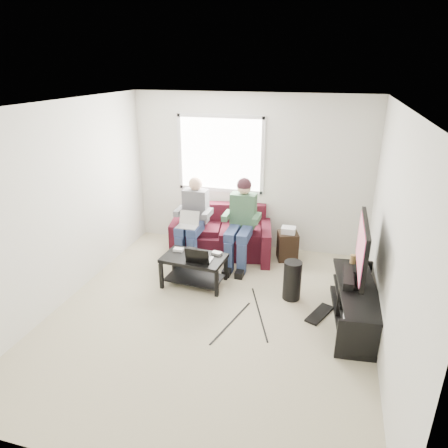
# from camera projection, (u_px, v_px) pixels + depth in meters

# --- Properties ---
(floor) EXTENTS (4.50, 4.50, 0.00)m
(floor) POSITION_uv_depth(u_px,v_px,m) (211.00, 314.00, 5.15)
(floor) COLOR #B6AC8D
(floor) RESTS_ON ground
(ceiling) EXTENTS (4.50, 4.50, 0.00)m
(ceiling) POSITION_uv_depth(u_px,v_px,m) (207.00, 105.00, 4.18)
(ceiling) COLOR white
(ceiling) RESTS_ON wall_back
(wall_back) EXTENTS (4.50, 0.00, 4.50)m
(wall_back) POSITION_uv_depth(u_px,v_px,m) (249.00, 173.00, 6.67)
(wall_back) COLOR silver
(wall_back) RESTS_ON floor
(wall_front) EXTENTS (4.50, 0.00, 4.50)m
(wall_front) POSITION_uv_depth(u_px,v_px,m) (108.00, 340.00, 2.65)
(wall_front) COLOR silver
(wall_front) RESTS_ON floor
(wall_left) EXTENTS (0.00, 4.50, 4.50)m
(wall_left) POSITION_uv_depth(u_px,v_px,m) (62.00, 206.00, 5.15)
(wall_left) COLOR silver
(wall_left) RESTS_ON floor
(wall_right) EXTENTS (0.00, 4.50, 4.50)m
(wall_right) POSITION_uv_depth(u_px,v_px,m) (392.00, 239.00, 4.17)
(wall_right) COLOR silver
(wall_right) RESTS_ON floor
(window) EXTENTS (1.48, 0.04, 1.28)m
(window) POSITION_uv_depth(u_px,v_px,m) (220.00, 154.00, 6.67)
(window) COLOR white
(window) RESTS_ON wall_back
(sofa) EXTENTS (1.83, 1.04, 0.79)m
(sofa) POSITION_uv_depth(u_px,v_px,m) (221.00, 236.00, 6.75)
(sofa) COLOR #401016
(sofa) RESTS_ON floor
(person_left) EXTENTS (0.40, 0.70, 1.32)m
(person_left) POSITION_uv_depth(u_px,v_px,m) (193.00, 216.00, 6.44)
(person_left) COLOR navy
(person_left) RESTS_ON sofa
(person_right) EXTENTS (0.40, 0.71, 1.37)m
(person_right) POSITION_uv_depth(u_px,v_px,m) (241.00, 217.00, 6.24)
(person_right) COLOR navy
(person_right) RESTS_ON sofa
(laptop_silver) EXTENTS (0.35, 0.26, 0.24)m
(laptop_silver) POSITION_uv_depth(u_px,v_px,m) (188.00, 223.00, 6.23)
(laptop_silver) COLOR silver
(laptop_silver) RESTS_ON person_left
(coffee_table) EXTENTS (0.92, 0.61, 0.44)m
(coffee_table) POSITION_uv_depth(u_px,v_px,m) (194.00, 264.00, 5.75)
(coffee_table) COLOR black
(coffee_table) RESTS_ON floor
(laptop_black) EXTENTS (0.36, 0.27, 0.24)m
(laptop_black) POSITION_uv_depth(u_px,v_px,m) (200.00, 252.00, 5.56)
(laptop_black) COLOR black
(laptop_black) RESTS_ON coffee_table
(controller_a) EXTENTS (0.14, 0.09, 0.04)m
(controller_a) POSITION_uv_depth(u_px,v_px,m) (178.00, 250.00, 5.87)
(controller_a) COLOR silver
(controller_a) RESTS_ON coffee_table
(controller_b) EXTENTS (0.14, 0.10, 0.04)m
(controller_b) POSITION_uv_depth(u_px,v_px,m) (191.00, 249.00, 5.88)
(controller_b) COLOR black
(controller_b) RESTS_ON coffee_table
(controller_c) EXTENTS (0.15, 0.11, 0.04)m
(controller_c) POSITION_uv_depth(u_px,v_px,m) (217.00, 253.00, 5.76)
(controller_c) COLOR gray
(controller_c) RESTS_ON coffee_table
(tv_stand) EXTENTS (0.60, 1.54, 0.50)m
(tv_stand) POSITION_uv_depth(u_px,v_px,m) (355.00, 306.00, 4.93)
(tv_stand) COLOR black
(tv_stand) RESTS_ON floor
(tv) EXTENTS (0.12, 1.10, 0.81)m
(tv) POSITION_uv_depth(u_px,v_px,m) (362.00, 249.00, 4.74)
(tv) COLOR black
(tv) RESTS_ON tv_stand
(soundbar) EXTENTS (0.12, 0.50, 0.10)m
(soundbar) POSITION_uv_depth(u_px,v_px,m) (348.00, 278.00, 4.93)
(soundbar) COLOR black
(soundbar) RESTS_ON tv_stand
(drink_cup) EXTENTS (0.08, 0.08, 0.12)m
(drink_cup) POSITION_uv_depth(u_px,v_px,m) (353.00, 259.00, 5.38)
(drink_cup) COLOR #9C7643
(drink_cup) RESTS_ON tv_stand
(console_white) EXTENTS (0.30, 0.22, 0.06)m
(console_white) POSITION_uv_depth(u_px,v_px,m) (357.00, 320.00, 4.54)
(console_white) COLOR silver
(console_white) RESTS_ON tv_stand
(console_grey) EXTENTS (0.34, 0.26, 0.08)m
(console_grey) POSITION_uv_depth(u_px,v_px,m) (355.00, 288.00, 5.17)
(console_grey) COLOR gray
(console_grey) RESTS_ON tv_stand
(console_black) EXTENTS (0.38, 0.30, 0.07)m
(console_black) POSITION_uv_depth(u_px,v_px,m) (356.00, 303.00, 4.86)
(console_black) COLOR black
(console_black) RESTS_ON tv_stand
(subwoofer) EXTENTS (0.24, 0.24, 0.55)m
(subwoofer) POSITION_uv_depth(u_px,v_px,m) (292.00, 280.00, 5.41)
(subwoofer) COLOR black
(subwoofer) RESTS_ON floor
(keyboard_floor) EXTENTS (0.36, 0.53, 0.03)m
(keyboard_floor) POSITION_uv_depth(u_px,v_px,m) (319.00, 314.00, 5.13)
(keyboard_floor) COLOR black
(keyboard_floor) RESTS_ON floor
(end_table) EXTENTS (0.31, 0.31, 0.57)m
(end_table) POSITION_uv_depth(u_px,v_px,m) (288.00, 245.00, 6.51)
(end_table) COLOR black
(end_table) RESTS_ON floor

